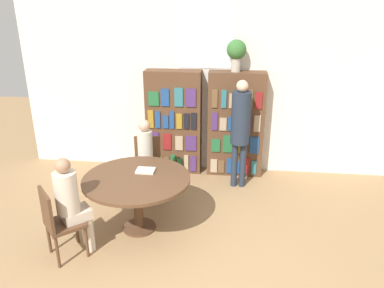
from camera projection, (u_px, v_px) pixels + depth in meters
The scene contains 11 objects.
wall_back at pixel (206, 85), 6.33m from camera, with size 6.40×0.07×3.00m.
bookshelf_left at pixel (174, 122), 6.43m from camera, with size 0.94×0.34×1.78m.
bookshelf_right at pixel (236, 125), 6.32m from camera, with size 0.94×0.34×1.78m.
flower_vase at pixel (236, 52), 5.89m from camera, with size 0.31×0.31×0.50m.
reading_table at pixel (137, 185), 4.79m from camera, with size 1.37×1.37×0.76m.
chair_near_camera at pixel (58, 220), 4.28m from camera, with size 0.56×0.56×0.90m.
chair_left_side at pixel (147, 163), 5.79m from camera, with size 0.44×0.44×0.90m.
seated_reader_left at pixel (145, 156), 5.55m from camera, with size 0.26×0.36×1.24m.
seated_reader_right at pixel (71, 200), 4.31m from camera, with size 0.42×0.41×1.24m.
librarian_standing at pixel (241, 124), 5.78m from camera, with size 0.30×0.57×1.75m.
open_book_on_table at pixel (146, 171), 4.90m from camera, with size 0.24×0.18×0.03m.
Camera 1 is at (0.48, -2.75, 2.88)m, focal length 35.00 mm.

